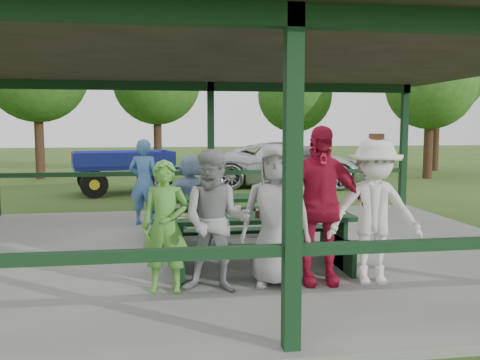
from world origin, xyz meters
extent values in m
plane|color=#32541A|center=(0.00, 0.00, 0.00)|extent=(90.00, 90.00, 0.00)
cube|color=slate|center=(0.00, 0.00, 0.05)|extent=(10.00, 8.00, 0.10)
cube|color=black|center=(0.00, -3.80, 1.60)|extent=(0.15, 0.15, 3.00)
cube|color=black|center=(0.00, 3.80, 1.60)|extent=(0.15, 0.15, 3.00)
cube|color=black|center=(4.80, 3.80, 1.60)|extent=(0.15, 0.15, 3.00)
cube|color=black|center=(-2.40, -3.80, 1.00)|extent=(4.65, 0.10, 0.10)
cube|color=black|center=(-2.40, 3.80, 1.00)|extent=(4.65, 0.10, 0.10)
cube|color=black|center=(2.40, 3.80, 1.00)|extent=(4.65, 0.10, 0.10)
cube|color=black|center=(0.00, -3.80, 3.00)|extent=(9.80, 0.15, 0.20)
cube|color=black|center=(0.00, 3.80, 3.00)|extent=(9.80, 0.15, 0.20)
cube|color=black|center=(0.00, 0.00, 3.22)|extent=(10.60, 8.60, 0.24)
cube|color=black|center=(0.23, -1.20, 0.82)|extent=(2.59, 0.75, 0.06)
cube|color=black|center=(0.23, -1.75, 0.53)|extent=(2.59, 0.28, 0.05)
cube|color=black|center=(0.23, -0.65, 0.53)|extent=(2.59, 0.28, 0.05)
cube|color=black|center=(-0.89, -1.20, 0.47)|extent=(0.06, 0.70, 0.75)
cube|color=black|center=(1.34, -1.20, 0.47)|extent=(0.06, 0.70, 0.75)
cube|color=black|center=(-0.89, -1.20, 0.33)|extent=(0.06, 1.39, 0.45)
cube|color=black|center=(1.34, -1.20, 0.33)|extent=(0.06, 1.39, 0.45)
cube|color=black|center=(0.05, 0.80, 0.82)|extent=(2.72, 0.75, 0.06)
cube|color=black|center=(0.05, 0.25, 0.53)|extent=(2.72, 0.28, 0.05)
cube|color=black|center=(0.05, 1.35, 0.53)|extent=(2.72, 0.28, 0.05)
cube|color=black|center=(-1.13, 0.80, 0.47)|extent=(0.06, 0.70, 0.75)
cube|color=black|center=(1.23, 0.80, 0.47)|extent=(0.06, 0.70, 0.75)
cube|color=black|center=(-1.13, 0.80, 0.33)|extent=(0.06, 1.39, 0.45)
cube|color=black|center=(1.23, 0.80, 0.33)|extent=(0.06, 1.39, 0.45)
cylinder|color=white|center=(-0.87, -1.20, 0.86)|extent=(0.22, 0.22, 0.01)
torus|color=#AD6A3D|center=(-0.91, -1.22, 0.88)|extent=(0.10, 0.10, 0.03)
torus|color=#AD6A3D|center=(-0.83, -1.22, 0.88)|extent=(0.10, 0.10, 0.03)
torus|color=#AD6A3D|center=(-0.87, -1.16, 0.88)|extent=(0.10, 0.10, 0.03)
cylinder|color=white|center=(-0.12, -1.20, 0.86)|extent=(0.22, 0.22, 0.01)
torus|color=#AD6A3D|center=(-0.16, -1.22, 0.88)|extent=(0.10, 0.10, 0.03)
torus|color=#AD6A3D|center=(-0.08, -1.22, 0.88)|extent=(0.10, 0.10, 0.03)
torus|color=#AD6A3D|center=(-0.12, -1.16, 0.88)|extent=(0.10, 0.10, 0.03)
cylinder|color=white|center=(0.59, -1.20, 0.86)|extent=(0.22, 0.22, 0.01)
torus|color=#AD6A3D|center=(0.55, -1.22, 0.88)|extent=(0.10, 0.10, 0.03)
torus|color=#AD6A3D|center=(0.63, -1.22, 0.88)|extent=(0.10, 0.10, 0.03)
torus|color=#AD6A3D|center=(0.59, -1.16, 0.88)|extent=(0.10, 0.10, 0.03)
cylinder|color=white|center=(1.35, -1.20, 0.86)|extent=(0.22, 0.22, 0.01)
torus|color=#AD6A3D|center=(1.31, -1.22, 0.88)|extent=(0.10, 0.10, 0.03)
torus|color=#AD6A3D|center=(1.39, -1.22, 0.88)|extent=(0.10, 0.10, 0.03)
torus|color=#AD6A3D|center=(1.35, -1.16, 0.88)|extent=(0.10, 0.10, 0.03)
cylinder|color=#381E0F|center=(-0.64, -1.38, 0.90)|extent=(0.06, 0.06, 0.10)
cylinder|color=#381E0F|center=(0.14, -1.38, 0.90)|extent=(0.06, 0.06, 0.10)
cylinder|color=#381E0F|center=(0.45, -1.38, 0.90)|extent=(0.06, 0.06, 0.10)
cylinder|color=#381E0F|center=(1.16, -1.38, 0.90)|extent=(0.06, 0.06, 0.10)
cone|color=white|center=(-0.06, -1.00, 0.90)|extent=(0.09, 0.09, 0.10)
cone|color=white|center=(0.71, -1.00, 0.90)|extent=(0.09, 0.09, 0.10)
cone|color=white|center=(1.03, -1.00, 0.90)|extent=(0.09, 0.09, 0.10)
cone|color=white|center=(1.26, -1.00, 0.90)|extent=(0.09, 0.09, 0.10)
imported|color=#509835|center=(-1.09, -2.02, 0.89)|extent=(0.65, 0.50, 1.59)
imported|color=gray|center=(-0.50, -2.12, 0.96)|extent=(0.96, 0.82, 1.72)
imported|color=gray|center=(0.26, -1.98, 0.98)|extent=(0.99, 0.79, 1.77)
imported|color=#AB1431|center=(0.81, -1.98, 1.10)|extent=(1.20, 0.58, 1.99)
imported|color=white|center=(1.50, -2.10, 1.02)|extent=(1.28, 0.86, 1.84)
cylinder|color=brown|center=(1.50, -2.10, 1.88)|extent=(0.37, 0.37, 0.02)
cylinder|color=brown|center=(1.50, -2.10, 1.94)|extent=(0.22, 0.22, 0.11)
imported|color=#7B95BF|center=(-0.62, 1.56, 0.82)|extent=(1.40, 0.88, 1.44)
imported|color=#4170AB|center=(-1.49, 2.29, 0.97)|extent=(0.73, 0.58, 1.74)
imported|color=#9C9D9F|center=(1.67, 1.71, 0.90)|extent=(0.81, 0.64, 1.60)
imported|color=silver|center=(3.23, 9.17, 0.77)|extent=(5.96, 3.64, 1.54)
cube|color=navy|center=(-2.35, 8.08, 0.84)|extent=(3.19, 2.06, 0.13)
cube|color=navy|center=(-2.19, 7.36, 1.11)|extent=(2.90, 0.68, 0.42)
cube|color=navy|center=(-2.50, 8.80, 1.11)|extent=(2.90, 0.68, 0.42)
cube|color=navy|center=(-3.79, 7.78, 1.11)|extent=(0.37, 1.46, 0.42)
cube|color=navy|center=(-0.90, 8.39, 1.11)|extent=(0.37, 1.46, 0.42)
cylinder|color=black|center=(-3.11, 7.11, 0.40)|extent=(0.82, 0.35, 0.80)
cylinder|color=yellow|center=(-3.11, 7.11, 0.40)|extent=(0.34, 0.29, 0.30)
cylinder|color=black|center=(-3.44, 8.66, 0.40)|extent=(0.82, 0.35, 0.80)
cylinder|color=yellow|center=(-3.44, 8.66, 0.40)|extent=(0.34, 0.29, 0.30)
cylinder|color=black|center=(-1.25, 7.51, 0.40)|extent=(0.82, 0.35, 0.80)
cylinder|color=yellow|center=(-1.25, 7.51, 0.40)|extent=(0.34, 0.29, 0.30)
cylinder|color=black|center=(-1.58, 9.05, 0.40)|extent=(0.82, 0.35, 0.80)
cylinder|color=yellow|center=(-1.58, 9.05, 0.40)|extent=(0.34, 0.29, 0.30)
cube|color=navy|center=(-0.39, 8.50, 0.74)|extent=(1.05, 0.30, 0.08)
cone|color=#F2590C|center=(-3.84, 7.76, 1.21)|extent=(0.11, 0.42, 0.42)
cylinder|color=#301E13|center=(-5.97, 13.12, 1.56)|extent=(0.36, 0.36, 3.11)
sphere|color=#234D14|center=(-5.97, 13.12, 4.23)|extent=(3.99, 3.99, 3.99)
cylinder|color=#301E13|center=(-1.34, 14.88, 1.50)|extent=(0.36, 0.36, 3.01)
sphere|color=#234D14|center=(-1.34, 14.88, 4.09)|extent=(3.85, 3.85, 3.85)
cylinder|color=#301E13|center=(4.68, 13.97, 1.28)|extent=(0.36, 0.36, 2.55)
sphere|color=#234D14|center=(4.68, 13.97, 3.47)|extent=(3.27, 3.27, 3.27)
cylinder|color=#301E13|center=(9.45, 11.02, 1.37)|extent=(0.36, 0.36, 2.74)
sphere|color=#234D14|center=(9.45, 11.02, 3.73)|extent=(3.51, 3.51, 3.51)
cylinder|color=#301E13|center=(11.62, 14.33, 1.71)|extent=(0.36, 0.36, 3.41)
sphere|color=#234D14|center=(11.62, 14.33, 4.64)|extent=(4.37, 4.37, 4.37)
camera|label=1|loc=(-1.10, -8.05, 2.08)|focal=38.00mm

